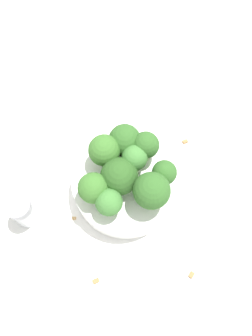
% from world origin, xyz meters
% --- Properties ---
extents(ground_plane, '(3.00, 3.00, 0.00)m').
position_xyz_m(ground_plane, '(0.00, 0.00, 0.00)').
color(ground_plane, white).
extents(bowl, '(0.16, 0.16, 0.05)m').
position_xyz_m(bowl, '(0.00, 0.00, 0.02)').
color(bowl, white).
rests_on(bowl, ground_plane).
extents(broccoli_floret_0, '(0.04, 0.04, 0.05)m').
position_xyz_m(broccoli_floret_0, '(0.02, 0.00, 0.08)').
color(broccoli_floret_0, '#84AD66').
rests_on(broccoli_floret_0, bowl).
extents(broccoli_floret_1, '(0.05, 0.05, 0.05)m').
position_xyz_m(broccoli_floret_1, '(-0.01, 0.00, 0.08)').
color(broccoli_floret_1, '#84AD66').
rests_on(broccoli_floret_1, bowl).
extents(broccoli_floret_2, '(0.04, 0.04, 0.06)m').
position_xyz_m(broccoli_floret_2, '(0.00, 0.04, 0.08)').
color(broccoli_floret_2, '#8EB770').
rests_on(broccoli_floret_2, bowl).
extents(broccoli_floret_3, '(0.05, 0.05, 0.05)m').
position_xyz_m(broccoli_floret_3, '(0.03, 0.03, 0.08)').
color(broccoli_floret_3, '#8EB770').
rests_on(broccoli_floret_3, bowl).
extents(broccoli_floret_4, '(0.04, 0.04, 0.05)m').
position_xyz_m(broccoli_floret_4, '(-0.05, 0.01, 0.08)').
color(broccoli_floret_4, '#7A9E5B').
rests_on(broccoli_floret_4, bowl).
extents(broccoli_floret_5, '(0.04, 0.04, 0.05)m').
position_xyz_m(broccoli_floret_5, '(-0.05, -0.01, 0.08)').
color(broccoli_floret_5, '#84AD66').
rests_on(broccoli_floret_5, bowl).
extents(broccoli_floret_6, '(0.05, 0.05, 0.06)m').
position_xyz_m(broccoli_floret_6, '(-0.01, -0.05, 0.09)').
color(broccoli_floret_6, '#8EB770').
rests_on(broccoli_floret_6, bowl).
extents(broccoli_floret_7, '(0.03, 0.03, 0.05)m').
position_xyz_m(broccoli_floret_7, '(0.03, -0.04, 0.08)').
color(broccoli_floret_7, '#7A9E5B').
rests_on(broccoli_floret_7, bowl).
extents(broccoli_floret_8, '(0.04, 0.04, 0.05)m').
position_xyz_m(broccoli_floret_8, '(0.04, 0.00, 0.08)').
color(broccoli_floret_8, '#8EB770').
rests_on(broccoli_floret_8, bowl).
extents(pepper_shaker, '(0.04, 0.04, 0.06)m').
position_xyz_m(pepper_shaker, '(-0.13, 0.08, 0.03)').
color(pepper_shaker, silver).
rests_on(pepper_shaker, ground_plane).
extents(almond_crumb_0, '(0.01, 0.01, 0.01)m').
position_xyz_m(almond_crumb_0, '(-0.04, -0.15, 0.00)').
color(almond_crumb_0, olive).
rests_on(almond_crumb_0, ground_plane).
extents(almond_crumb_1, '(0.01, 0.01, 0.01)m').
position_xyz_m(almond_crumb_1, '(-0.09, 0.03, 0.00)').
color(almond_crumb_1, tan).
rests_on(almond_crumb_1, ground_plane).
extents(almond_crumb_2, '(0.01, 0.01, 0.01)m').
position_xyz_m(almond_crumb_2, '(-0.13, -0.05, 0.00)').
color(almond_crumb_2, olive).
rests_on(almond_crumb_2, ground_plane).
extents(almond_crumb_3, '(0.01, 0.01, 0.01)m').
position_xyz_m(almond_crumb_3, '(0.13, -0.02, 0.00)').
color(almond_crumb_3, olive).
rests_on(almond_crumb_3, ground_plane).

